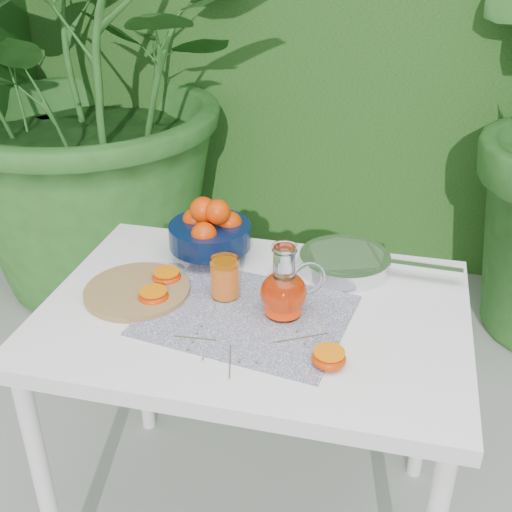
% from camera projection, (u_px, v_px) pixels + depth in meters
% --- Properties ---
extents(potted_plant_left, '(2.26, 2.26, 2.00)m').
position_uv_depth(potted_plant_left, '(98.00, 67.00, 2.66)').
color(potted_plant_left, '#29551D').
rests_on(potted_plant_left, ground).
extents(white_table, '(1.00, 0.70, 0.75)m').
position_uv_depth(white_table, '(254.00, 336.00, 1.56)').
color(white_table, white).
rests_on(white_table, ground).
extents(placemat, '(0.51, 0.42, 0.00)m').
position_uv_depth(placemat, '(247.00, 315.00, 1.49)').
color(placemat, '#0C1346').
rests_on(placemat, white_table).
extents(cutting_board, '(0.27, 0.27, 0.02)m').
position_uv_depth(cutting_board, '(137.00, 291.00, 1.57)').
color(cutting_board, olive).
rests_on(cutting_board, white_table).
extents(fruit_bowl, '(0.22, 0.22, 0.17)m').
position_uv_depth(fruit_bowl, '(210.00, 230.00, 1.71)').
color(fruit_bowl, black).
rests_on(fruit_bowl, white_table).
extents(juice_pitcher, '(0.16, 0.14, 0.18)m').
position_uv_depth(juice_pitcher, '(284.00, 291.00, 1.47)').
color(juice_pitcher, white).
rests_on(juice_pitcher, white_table).
extents(juice_tumbler, '(0.07, 0.07, 0.10)m').
position_uv_depth(juice_tumbler, '(225.00, 278.00, 1.54)').
color(juice_tumbler, white).
rests_on(juice_tumbler, white_table).
extents(saute_pan, '(0.42, 0.25, 0.04)m').
position_uv_depth(saute_pan, '(346.00, 262.00, 1.67)').
color(saute_pan, silver).
rests_on(saute_pan, white_table).
extents(orange_halves, '(0.53, 0.32, 0.04)m').
position_uv_depth(orange_halves, '(210.00, 308.00, 1.49)').
color(orange_halves, '#DA3B02').
rests_on(orange_halves, white_table).
extents(thyme_sprigs, '(0.33, 0.23, 0.01)m').
position_uv_depth(thyme_sprigs, '(245.00, 345.00, 1.38)').
color(thyme_sprigs, '#4E4224').
rests_on(thyme_sprigs, white_table).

